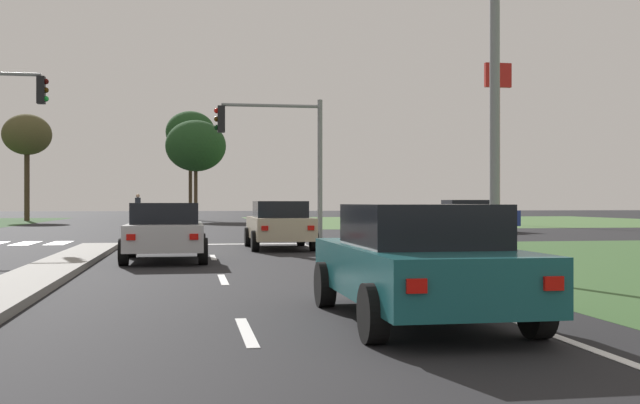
{
  "coord_description": "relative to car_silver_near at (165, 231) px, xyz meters",
  "views": [
    {
      "loc": [
        2.85,
        -4.23,
        1.48
      ],
      "look_at": [
        9.79,
        36.12,
        1.51
      ],
      "focal_mm": 42.98,
      "sensor_mm": 36.0,
      "label": 1
    }
  ],
  "objects": [
    {
      "name": "ground_plane",
      "position": [
        -2.27,
        14.49,
        -0.76
      ],
      "size": [
        200.0,
        200.0,
        0.0
      ],
      "primitive_type": "plane",
      "color": "black"
    },
    {
      "name": "grass_verge_far_right",
      "position": [
        23.23,
        38.99,
        -0.75
      ],
      "size": [
        35.0,
        35.0,
        0.01
      ],
      "primitive_type": "cube",
      "color": "#476B38",
      "rests_on": "ground"
    },
    {
      "name": "median_island_near",
      "position": [
        -2.27,
        -4.51,
        -0.69
      ],
      "size": [
        1.2,
        22.0,
        0.14
      ],
      "primitive_type": "cube",
      "color": "gray",
      "rests_on": "ground"
    },
    {
      "name": "median_island_far",
      "position": [
        -2.27,
        39.49,
        -0.69
      ],
      "size": [
        1.2,
        36.0,
        0.14
      ],
      "primitive_type": "cube",
      "color": "gray",
      "rests_on": "ground"
    },
    {
      "name": "lane_dash_near",
      "position": [
        1.23,
        -10.99,
        -0.75
      ],
      "size": [
        0.14,
        2.0,
        0.01
      ],
      "primitive_type": "cube",
      "color": "silver",
      "rests_on": "ground"
    },
    {
      "name": "lane_dash_second",
      "position": [
        1.23,
        -4.99,
        -0.75
      ],
      "size": [
        0.14,
        2.0,
        0.01
      ],
      "primitive_type": "cube",
      "color": "silver",
      "rests_on": "ground"
    },
    {
      "name": "lane_dash_third",
      "position": [
        1.23,
        1.01,
        -0.75
      ],
      "size": [
        0.14,
        2.0,
        0.01
      ],
      "primitive_type": "cube",
      "color": "silver",
      "rests_on": "ground"
    },
    {
      "name": "edge_line_right",
      "position": [
        4.58,
        -3.51,
        -0.75
      ],
      "size": [
        0.14,
        24.0,
        0.01
      ],
      "primitive_type": "cube",
      "color": "silver",
      "rests_on": "ground"
    },
    {
      "name": "stop_bar_near",
      "position": [
        1.53,
        7.49,
        -0.75
      ],
      "size": [
        6.4,
        0.5,
        0.01
      ],
      "primitive_type": "cube",
      "color": "silver",
      "rests_on": "ground"
    },
    {
      "name": "crosswalk_bar_fourth",
      "position": [
        -5.22,
        9.29,
        -0.75
      ],
      "size": [
        0.7,
        2.8,
        0.01
      ],
      "primitive_type": "cube",
      "color": "silver",
      "rests_on": "ground"
    },
    {
      "name": "crosswalk_bar_fifth",
      "position": [
        -4.07,
        9.29,
        -0.75
      ],
      "size": [
        0.7,
        2.8,
        0.01
      ],
      "primitive_type": "cube",
      "color": "silver",
      "rests_on": "ground"
    },
    {
      "name": "car_silver_near",
      "position": [
        0.0,
        0.0,
        0.0
      ],
      "size": [
        2.07,
        4.14,
        1.47
      ],
      "color": "#B7B7BC",
      "rests_on": "ground"
    },
    {
      "name": "car_beige_second",
      "position": [
        3.46,
        4.67,
        0.02
      ],
      "size": [
        2.02,
        4.37,
        1.52
      ],
      "color": "#BCAD8E",
      "rests_on": "ground"
    },
    {
      "name": "car_teal_third",
      "position": [
        3.41,
        -10.54,
        -0.0
      ],
      "size": [
        2.05,
        4.54,
        1.46
      ],
      "color": "#19565B",
      "rests_on": "ground"
    },
    {
      "name": "car_blue_fourth",
      "position": [
        14.38,
        16.6,
        0.07
      ],
      "size": [
        4.63,
        2.09,
        1.61
      ],
      "rotation": [
        0.0,
        0.0,
        -1.57
      ],
      "color": "navy",
      "rests_on": "ground"
    },
    {
      "name": "traffic_signal_near_right",
      "position": [
        3.89,
        7.89,
        2.83
      ],
      "size": [
        3.95,
        0.32,
        5.25
      ],
      "color": "gray",
      "rests_on": "ground"
    },
    {
      "name": "street_lamp_near",
      "position": [
        6.42,
        -5.28,
        4.65
      ],
      "size": [
        2.06,
        1.28,
        9.71
      ],
      "color": "gray",
      "rests_on": "ground"
    },
    {
      "name": "pedestrian_at_median",
      "position": [
        -2.46,
        27.81,
        0.53
      ],
      "size": [
        0.34,
        0.34,
        1.87
      ],
      "rotation": [
        0.0,
        0.0,
        6.14
      ],
      "color": "maroon",
      "rests_on": "median_island_far"
    },
    {
      "name": "fastfood_pole_sign",
      "position": [
        20.7,
        27.98,
        7.09
      ],
      "size": [
        1.8,
        0.4,
        10.68
      ],
      "color": "red",
      "rests_on": "ground"
    },
    {
      "name": "treeline_third",
      "position": [
        -12.24,
        44.83,
        6.12
      ],
      "size": [
        3.87,
        3.87,
        8.6
      ],
      "color": "#423323",
      "rests_on": "ground"
    },
    {
      "name": "treeline_fourth",
      "position": [
        0.73,
        46.78,
        6.74
      ],
      "size": [
        4.2,
        4.2,
        9.32
      ],
      "color": "#423323",
      "rests_on": "ground"
    },
    {
      "name": "treeline_fifth",
      "position": [
        1.15,
        42.63,
        5.28
      ],
      "size": [
        4.85,
        4.85,
        8.11
      ],
      "color": "#423323",
      "rests_on": "ground"
    }
  ]
}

